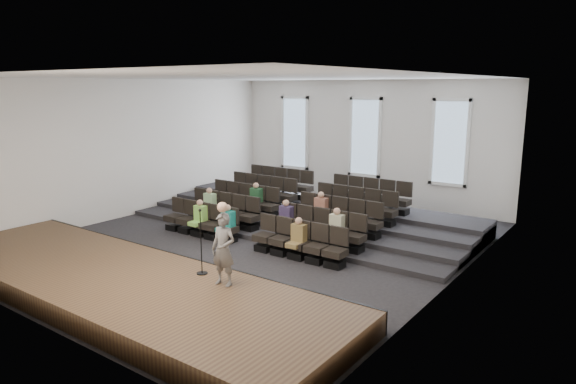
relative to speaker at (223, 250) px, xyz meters
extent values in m
plane|color=black|center=(-2.43, 4.14, -1.30)|extent=(14.00, 14.00, 0.00)
cube|color=white|center=(-2.43, 4.14, 3.71)|extent=(12.00, 14.00, 0.02)
cube|color=silver|center=(-2.43, 11.16, 1.20)|extent=(12.00, 0.04, 5.00)
cube|color=silver|center=(-2.43, -2.88, 1.20)|extent=(12.00, 0.04, 5.00)
cube|color=silver|center=(-8.45, 4.14, 1.20)|extent=(0.04, 14.00, 5.00)
cube|color=silver|center=(3.59, 4.14, 1.20)|extent=(0.04, 14.00, 5.00)
cube|color=#4D3821|center=(-2.43, -0.96, -1.05)|extent=(11.80, 3.60, 0.50)
cube|color=black|center=(-2.43, 0.81, -1.05)|extent=(11.80, 0.06, 0.52)
cube|color=black|center=(-2.43, 6.47, -1.22)|extent=(11.80, 4.80, 0.15)
cube|color=black|center=(-2.43, 6.99, -1.15)|extent=(11.80, 3.75, 0.30)
cube|color=black|center=(-2.43, 7.52, -1.07)|extent=(11.80, 2.70, 0.45)
cube|color=black|center=(-2.43, 8.04, -1.00)|extent=(11.80, 1.65, 0.60)
cube|color=black|center=(-5.55, 3.54, -1.20)|extent=(0.47, 0.43, 0.20)
cube|color=black|center=(-5.55, 3.54, -0.89)|extent=(0.55, 0.50, 0.19)
cube|color=black|center=(-5.55, 3.75, -0.48)|extent=(0.55, 0.08, 0.50)
cube|color=black|center=(-4.95, 3.54, -1.20)|extent=(0.47, 0.43, 0.20)
cube|color=black|center=(-4.95, 3.54, -0.89)|extent=(0.55, 0.50, 0.19)
cube|color=black|center=(-4.95, 3.75, -0.48)|extent=(0.55, 0.08, 0.50)
cube|color=black|center=(-4.35, 3.54, -1.20)|extent=(0.47, 0.43, 0.20)
cube|color=black|center=(-4.35, 3.54, -0.89)|extent=(0.55, 0.50, 0.19)
cube|color=black|center=(-4.35, 3.75, -0.48)|extent=(0.55, 0.08, 0.50)
cube|color=black|center=(-3.75, 3.54, -1.20)|extent=(0.47, 0.43, 0.20)
cube|color=black|center=(-3.75, 3.54, -0.89)|extent=(0.55, 0.50, 0.19)
cube|color=black|center=(-3.75, 3.75, -0.48)|extent=(0.55, 0.08, 0.50)
cube|color=black|center=(-3.15, 3.54, -1.20)|extent=(0.47, 0.43, 0.20)
cube|color=black|center=(-3.15, 3.54, -0.89)|extent=(0.55, 0.50, 0.19)
cube|color=black|center=(-3.15, 3.75, -0.48)|extent=(0.55, 0.08, 0.50)
cube|color=black|center=(-1.70, 3.54, -1.20)|extent=(0.47, 0.43, 0.20)
cube|color=black|center=(-1.70, 3.54, -0.89)|extent=(0.55, 0.50, 0.19)
cube|color=black|center=(-1.70, 3.75, -0.48)|extent=(0.55, 0.08, 0.50)
cube|color=black|center=(-1.10, 3.54, -1.20)|extent=(0.47, 0.43, 0.20)
cube|color=black|center=(-1.10, 3.54, -0.89)|extent=(0.55, 0.50, 0.19)
cube|color=black|center=(-1.10, 3.75, -0.48)|extent=(0.55, 0.08, 0.50)
cube|color=black|center=(-0.50, 3.54, -1.20)|extent=(0.47, 0.43, 0.20)
cube|color=black|center=(-0.50, 3.54, -0.89)|extent=(0.55, 0.50, 0.19)
cube|color=black|center=(-0.50, 3.75, -0.48)|extent=(0.55, 0.08, 0.50)
cube|color=black|center=(0.10, 3.54, -1.20)|extent=(0.47, 0.43, 0.20)
cube|color=black|center=(0.10, 3.54, -0.89)|extent=(0.55, 0.50, 0.19)
cube|color=black|center=(0.10, 3.75, -0.48)|extent=(0.55, 0.08, 0.50)
cube|color=black|center=(0.70, 3.54, -1.20)|extent=(0.47, 0.43, 0.20)
cube|color=black|center=(0.70, 3.54, -0.89)|extent=(0.55, 0.50, 0.19)
cube|color=black|center=(0.70, 3.75, -0.48)|extent=(0.55, 0.08, 0.50)
cube|color=black|center=(-5.55, 4.59, -1.05)|extent=(0.47, 0.43, 0.20)
cube|color=black|center=(-5.55, 4.59, -0.74)|extent=(0.55, 0.50, 0.19)
cube|color=black|center=(-5.55, 4.80, -0.33)|extent=(0.55, 0.08, 0.50)
cube|color=black|center=(-4.95, 4.59, -1.05)|extent=(0.47, 0.43, 0.20)
cube|color=black|center=(-4.95, 4.59, -0.74)|extent=(0.55, 0.50, 0.19)
cube|color=black|center=(-4.95, 4.80, -0.33)|extent=(0.55, 0.08, 0.50)
cube|color=black|center=(-4.35, 4.59, -1.05)|extent=(0.47, 0.43, 0.20)
cube|color=black|center=(-4.35, 4.59, -0.74)|extent=(0.55, 0.50, 0.19)
cube|color=black|center=(-4.35, 4.80, -0.33)|extent=(0.55, 0.08, 0.50)
cube|color=black|center=(-3.75, 4.59, -1.05)|extent=(0.47, 0.43, 0.20)
cube|color=black|center=(-3.75, 4.59, -0.74)|extent=(0.55, 0.50, 0.19)
cube|color=black|center=(-3.75, 4.80, -0.33)|extent=(0.55, 0.08, 0.50)
cube|color=black|center=(-3.15, 4.59, -1.05)|extent=(0.47, 0.43, 0.20)
cube|color=black|center=(-3.15, 4.59, -0.74)|extent=(0.55, 0.50, 0.19)
cube|color=black|center=(-3.15, 4.80, -0.33)|extent=(0.55, 0.08, 0.50)
cube|color=black|center=(-1.70, 4.59, -1.05)|extent=(0.47, 0.43, 0.20)
cube|color=black|center=(-1.70, 4.59, -0.74)|extent=(0.55, 0.50, 0.19)
cube|color=black|center=(-1.70, 4.80, -0.33)|extent=(0.55, 0.08, 0.50)
cube|color=black|center=(-1.10, 4.59, -1.05)|extent=(0.47, 0.43, 0.20)
cube|color=black|center=(-1.10, 4.59, -0.74)|extent=(0.55, 0.50, 0.19)
cube|color=black|center=(-1.10, 4.80, -0.33)|extent=(0.55, 0.08, 0.50)
cube|color=black|center=(-0.50, 4.59, -1.05)|extent=(0.47, 0.43, 0.20)
cube|color=black|center=(-0.50, 4.59, -0.74)|extent=(0.55, 0.50, 0.19)
cube|color=black|center=(-0.50, 4.80, -0.33)|extent=(0.55, 0.08, 0.50)
cube|color=black|center=(0.10, 4.59, -1.05)|extent=(0.47, 0.43, 0.20)
cube|color=black|center=(0.10, 4.59, -0.74)|extent=(0.55, 0.50, 0.19)
cube|color=black|center=(0.10, 4.80, -0.33)|extent=(0.55, 0.08, 0.50)
cube|color=black|center=(0.70, 4.59, -1.05)|extent=(0.47, 0.43, 0.20)
cube|color=black|center=(0.70, 4.59, -0.74)|extent=(0.55, 0.50, 0.19)
cube|color=black|center=(0.70, 4.80, -0.33)|extent=(0.55, 0.08, 0.50)
cube|color=black|center=(-5.55, 5.64, -0.90)|extent=(0.47, 0.42, 0.20)
cube|color=black|center=(-5.55, 5.64, -0.59)|extent=(0.55, 0.50, 0.19)
cube|color=black|center=(-5.55, 5.85, -0.18)|extent=(0.55, 0.08, 0.50)
cube|color=black|center=(-4.95, 5.64, -0.90)|extent=(0.47, 0.42, 0.20)
cube|color=black|center=(-4.95, 5.64, -0.59)|extent=(0.55, 0.50, 0.19)
cube|color=black|center=(-4.95, 5.85, -0.18)|extent=(0.55, 0.08, 0.50)
cube|color=black|center=(-4.35, 5.64, -0.90)|extent=(0.47, 0.42, 0.20)
cube|color=black|center=(-4.35, 5.64, -0.59)|extent=(0.55, 0.50, 0.19)
cube|color=black|center=(-4.35, 5.85, -0.18)|extent=(0.55, 0.08, 0.50)
cube|color=black|center=(-3.75, 5.64, -0.90)|extent=(0.47, 0.42, 0.20)
cube|color=black|center=(-3.75, 5.64, -0.59)|extent=(0.55, 0.50, 0.19)
cube|color=black|center=(-3.75, 5.85, -0.18)|extent=(0.55, 0.08, 0.50)
cube|color=black|center=(-3.15, 5.64, -0.90)|extent=(0.47, 0.42, 0.20)
cube|color=black|center=(-3.15, 5.64, -0.59)|extent=(0.55, 0.50, 0.19)
cube|color=black|center=(-3.15, 5.85, -0.18)|extent=(0.55, 0.08, 0.50)
cube|color=black|center=(-1.70, 5.64, -0.90)|extent=(0.47, 0.42, 0.20)
cube|color=black|center=(-1.70, 5.64, -0.59)|extent=(0.55, 0.50, 0.19)
cube|color=black|center=(-1.70, 5.85, -0.18)|extent=(0.55, 0.08, 0.50)
cube|color=black|center=(-1.10, 5.64, -0.90)|extent=(0.47, 0.42, 0.20)
cube|color=black|center=(-1.10, 5.64, -0.59)|extent=(0.55, 0.50, 0.19)
cube|color=black|center=(-1.10, 5.85, -0.18)|extent=(0.55, 0.08, 0.50)
cube|color=black|center=(-0.50, 5.64, -0.90)|extent=(0.47, 0.42, 0.20)
cube|color=black|center=(-0.50, 5.64, -0.59)|extent=(0.55, 0.50, 0.19)
cube|color=black|center=(-0.50, 5.85, -0.18)|extent=(0.55, 0.08, 0.50)
cube|color=black|center=(0.10, 5.64, -0.90)|extent=(0.47, 0.42, 0.20)
cube|color=black|center=(0.10, 5.64, -0.59)|extent=(0.55, 0.50, 0.19)
cube|color=black|center=(0.10, 5.85, -0.18)|extent=(0.55, 0.08, 0.50)
cube|color=black|center=(0.70, 5.64, -0.90)|extent=(0.47, 0.42, 0.20)
cube|color=black|center=(0.70, 5.64, -0.59)|extent=(0.55, 0.50, 0.19)
cube|color=black|center=(0.70, 5.85, -0.18)|extent=(0.55, 0.08, 0.50)
cube|color=black|center=(-5.55, 6.69, -0.75)|extent=(0.47, 0.42, 0.20)
cube|color=black|center=(-5.55, 6.69, -0.44)|extent=(0.55, 0.50, 0.19)
cube|color=black|center=(-5.55, 6.90, -0.03)|extent=(0.55, 0.08, 0.50)
cube|color=black|center=(-4.95, 6.69, -0.75)|extent=(0.47, 0.42, 0.20)
cube|color=black|center=(-4.95, 6.69, -0.44)|extent=(0.55, 0.50, 0.19)
cube|color=black|center=(-4.95, 6.90, -0.03)|extent=(0.55, 0.08, 0.50)
cube|color=black|center=(-4.35, 6.69, -0.75)|extent=(0.47, 0.42, 0.20)
cube|color=black|center=(-4.35, 6.69, -0.44)|extent=(0.55, 0.50, 0.19)
cube|color=black|center=(-4.35, 6.90, -0.03)|extent=(0.55, 0.08, 0.50)
cube|color=black|center=(-3.75, 6.69, -0.75)|extent=(0.47, 0.42, 0.20)
cube|color=black|center=(-3.75, 6.69, -0.44)|extent=(0.55, 0.50, 0.19)
cube|color=black|center=(-3.75, 6.90, -0.03)|extent=(0.55, 0.08, 0.50)
cube|color=black|center=(-3.15, 6.69, -0.75)|extent=(0.47, 0.42, 0.20)
cube|color=black|center=(-3.15, 6.69, -0.44)|extent=(0.55, 0.50, 0.19)
cube|color=black|center=(-3.15, 6.90, -0.03)|extent=(0.55, 0.08, 0.50)
cube|color=black|center=(-1.70, 6.69, -0.75)|extent=(0.47, 0.42, 0.20)
cube|color=black|center=(-1.70, 6.69, -0.44)|extent=(0.55, 0.50, 0.19)
cube|color=black|center=(-1.70, 6.90, -0.03)|extent=(0.55, 0.08, 0.50)
cube|color=black|center=(-1.10, 6.69, -0.75)|extent=(0.47, 0.42, 0.20)
cube|color=black|center=(-1.10, 6.69, -0.44)|extent=(0.55, 0.50, 0.19)
cube|color=black|center=(-1.10, 6.90, -0.03)|extent=(0.55, 0.08, 0.50)
cube|color=black|center=(-0.50, 6.69, -0.75)|extent=(0.47, 0.42, 0.20)
cube|color=black|center=(-0.50, 6.69, -0.44)|extent=(0.55, 0.50, 0.19)
cube|color=black|center=(-0.50, 6.90, -0.03)|extent=(0.55, 0.08, 0.50)
cube|color=black|center=(0.10, 6.69, -0.75)|extent=(0.47, 0.42, 0.20)
cube|color=black|center=(0.10, 6.69, -0.44)|extent=(0.55, 0.50, 0.19)
cube|color=black|center=(0.10, 6.90, -0.03)|extent=(0.55, 0.08, 0.50)
cube|color=black|center=(0.70, 6.69, -0.75)|extent=(0.47, 0.42, 0.20)
cube|color=black|center=(0.70, 6.69, -0.44)|extent=(0.55, 0.50, 0.19)
cube|color=black|center=(0.70, 6.90, -0.03)|extent=(0.55, 0.08, 0.50)
cube|color=black|center=(-5.55, 7.74, -0.60)|extent=(0.47, 0.42, 0.20)
cube|color=black|center=(-5.55, 7.74, -0.29)|extent=(0.55, 0.50, 0.19)
cube|color=black|center=(-5.55, 7.95, 0.12)|extent=(0.55, 0.08, 0.50)
cube|color=black|center=(-4.95, 7.74, -0.60)|extent=(0.47, 0.42, 0.20)
cube|color=black|center=(-4.95, 7.74, -0.29)|extent=(0.55, 0.50, 0.19)
cube|color=black|center=(-4.95, 7.95, 0.12)|extent=(0.55, 0.08, 0.50)
cube|color=black|center=(-4.35, 7.74, -0.60)|extent=(0.47, 0.42, 0.20)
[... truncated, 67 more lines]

